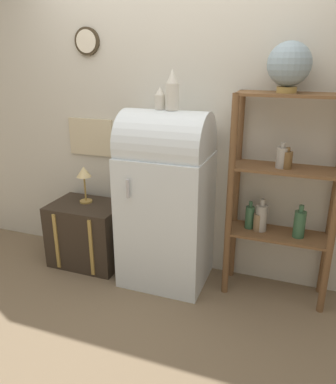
{
  "coord_description": "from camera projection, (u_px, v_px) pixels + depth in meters",
  "views": [
    {
      "loc": [
        0.98,
        -2.34,
        1.79
      ],
      "look_at": [
        0.02,
        0.27,
        0.78
      ],
      "focal_mm": 35.0,
      "sensor_mm": 36.0,
      "label": 1
    }
  ],
  "objects": [
    {
      "name": "ground_plane",
      "position": [
        154.0,
        295.0,
        2.99
      ],
      "size": [
        12.0,
        12.0,
        0.0
      ],
      "primitive_type": "plane",
      "color": "#7A664C"
    },
    {
      "name": "wall_back",
      "position": [
        178.0,
        114.0,
        3.04
      ],
      "size": [
        7.0,
        0.09,
        2.7
      ],
      "color": "beige",
      "rests_on": "ground_plane"
    },
    {
      "name": "refrigerator",
      "position": [
        166.0,
        197.0,
        2.98
      ],
      "size": [
        0.68,
        0.59,
        1.42
      ],
      "color": "silver",
      "rests_on": "ground_plane"
    },
    {
      "name": "suitcase_trunk",
      "position": [
        88.0,
        233.0,
        3.39
      ],
      "size": [
        0.63,
        0.46,
        0.57
      ],
      "color": "#33281E",
      "rests_on": "ground_plane"
    },
    {
      "name": "shelf_unit",
      "position": [
        281.0,
        190.0,
        2.74
      ],
      "size": [
        0.77,
        0.31,
        1.56
      ],
      "color": "brown",
      "rests_on": "ground_plane"
    },
    {
      "name": "globe",
      "position": [
        289.0,
        65.0,
        2.45
      ],
      "size": [
        0.29,
        0.29,
        0.33
      ],
      "color": "#AD8942",
      "rests_on": "shelf_unit"
    },
    {
      "name": "vase_left",
      "position": [
        160.0,
        99.0,
        2.74
      ],
      "size": [
        0.08,
        0.08,
        0.16
      ],
      "color": "beige",
      "rests_on": "refrigerator"
    },
    {
      "name": "vase_center",
      "position": [
        172.0,
        91.0,
        2.68
      ],
      "size": [
        0.1,
        0.1,
        0.29
      ],
      "color": "beige",
      "rests_on": "refrigerator"
    },
    {
      "name": "desk_lamp",
      "position": [
        84.0,
        176.0,
        3.26
      ],
      "size": [
        0.13,
        0.13,
        0.33
      ],
      "color": "#AD8942",
      "rests_on": "suitcase_trunk"
    }
  ]
}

